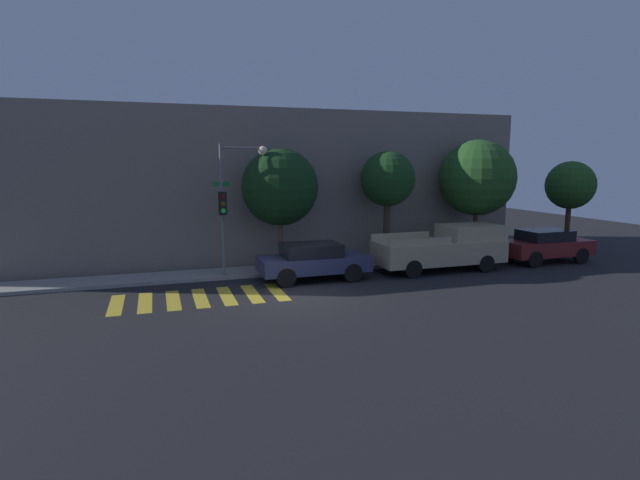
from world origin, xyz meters
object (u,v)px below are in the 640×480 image
Objects in this scene: traffic_light_pole at (232,192)px; tree_behind_truck at (570,186)px; sedan_middle at (546,245)px; tree_midblock at (388,180)px; sedan_near_corner at (313,261)px; tree_far_end at (477,178)px; tree_near_corner at (280,187)px; pickup_truck at (445,248)px.

traffic_light_pole is 1.14× the size of tree_behind_truck.
tree_behind_truck reaches higher than sedan_middle.
tree_midblock is (-7.27, 1.88, 3.04)m from sedan_middle.
tree_midblock is at bearing 180.00° from tree_behind_truck.
tree_far_end is at bearing 12.04° from sedan_near_corner.
sedan_middle is 0.90× the size of tree_behind_truck.
tree_near_corner is 1.02× the size of tree_midblock.
tree_far_end reaches higher than sedan_middle.
traffic_light_pole is 0.95× the size of pickup_truck.
pickup_truck reaches higher than sedan_near_corner.
tree_far_end is at bearing -0.00° from tree_near_corner.
pickup_truck is at bearing -8.11° from traffic_light_pole.
sedan_middle is 12.67m from tree_near_corner.
sedan_near_corner is at bearing -23.44° from traffic_light_pole.
traffic_light_pole reaches higher than tree_midblock.
pickup_truck is 5.39m from sedan_middle.
traffic_light_pole is at bearing 171.89° from pickup_truck.
traffic_light_pole is at bearing 156.56° from sedan_near_corner.
traffic_light_pole is 2.17m from tree_near_corner.
tree_near_corner is (-0.85, 1.88, 2.81)m from sedan_near_corner.
sedan_near_corner is 14.79m from tree_behind_truck.
tree_far_end is (9.65, -0.00, 0.29)m from tree_near_corner.
sedan_near_corner is at bearing -167.96° from tree_far_end.
sedan_middle is at bearing -5.08° from traffic_light_pole.
pickup_truck is at bearing 180.00° from sedan_middle.
pickup_truck is at bearing -15.37° from tree_near_corner.
tree_behind_truck is at bearing 7.42° from sedan_near_corner.
tree_near_corner is 1.11× the size of tree_behind_truck.
traffic_light_pole is 7.06m from tree_midblock.
tree_midblock is 10.34m from tree_behind_truck.
tree_far_end is at bearing -180.00° from tree_behind_truck.
sedan_middle is 4.45m from tree_behind_truck.
tree_midblock is at bearing 4.95° from traffic_light_pole.
sedan_middle is 0.81× the size of tree_near_corner.
sedan_middle is (14.30, -1.27, -2.65)m from traffic_light_pole.
tree_behind_truck is (3.06, 1.88, 2.63)m from sedan_middle.
tree_far_end is 5.64m from tree_behind_truck.
traffic_light_pole is at bearing -175.05° from tree_midblock.
tree_near_corner reaches higher than pickup_truck.
pickup_truck is 1.07× the size of tree_near_corner.
tree_far_end is (-2.56, 1.88, 3.07)m from sedan_middle.
sedan_near_corner is at bearing 180.00° from sedan_middle.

